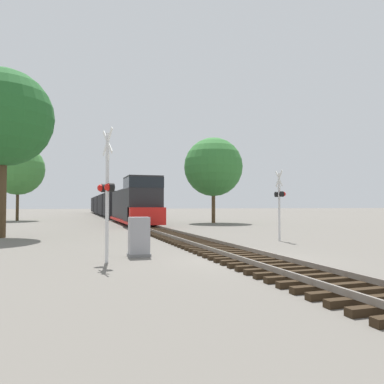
{
  "coord_description": "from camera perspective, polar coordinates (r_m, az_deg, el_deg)",
  "views": [
    {
      "loc": [
        -5.96,
        -12.45,
        1.99
      ],
      "look_at": [
        0.67,
        8.5,
        2.77
      ],
      "focal_mm": 35.0,
      "sensor_mm": 36.0,
      "label": 1
    }
  ],
  "objects": [
    {
      "name": "ground_plane",
      "position": [
        13.95,
        8.05,
        -10.21
      ],
      "size": [
        400.0,
        400.0,
        0.0
      ],
      "primitive_type": "plane",
      "color": "#666059"
    },
    {
      "name": "rail_track_bed",
      "position": [
        13.93,
        8.05,
        -9.66
      ],
      "size": [
        2.6,
        160.0,
        0.31
      ],
      "color": "black",
      "rests_on": "ground"
    },
    {
      "name": "freight_train",
      "position": [
        67.91,
        -12.55,
        -1.94
      ],
      "size": [
        3.08,
        74.97,
        4.58
      ],
      "color": "#232326",
      "rests_on": "ground"
    },
    {
      "name": "crossing_signal_near",
      "position": [
        13.35,
        -12.9,
        0.42
      ],
      "size": [
        0.54,
        1.01,
        4.68
      ],
      "rotation": [
        0.0,
        0.0,
        -1.3
      ],
      "color": "silver",
      "rests_on": "ground"
    },
    {
      "name": "crossing_signal_far",
      "position": [
        21.38,
        13.21,
        -0.95
      ],
      "size": [
        0.43,
        1.01,
        3.94
      ],
      "rotation": [
        0.0,
        0.0,
        1.44
      ],
      "color": "silver",
      "rests_on": "ground"
    },
    {
      "name": "relay_cabinet",
      "position": [
        14.73,
        -8.08,
        -6.82
      ],
      "size": [
        0.86,
        0.61,
        1.53
      ],
      "color": "slate",
      "rests_on": "ground"
    },
    {
      "name": "tree_far_right",
      "position": [
        26.27,
        -26.82,
        10.06
      ],
      "size": [
        6.02,
        6.02,
        10.43
      ],
      "color": "#473521",
      "rests_on": "ground"
    },
    {
      "name": "tree_mid_background",
      "position": [
        42.14,
        3.27,
        3.82
      ],
      "size": [
        6.57,
        6.57,
        9.57
      ],
      "color": "brown",
      "rests_on": "ground"
    },
    {
      "name": "tree_deep_background",
      "position": [
        53.16,
        -25.0,
        3.16
      ],
      "size": [
        6.62,
        6.62,
        9.94
      ],
      "color": "#473521",
      "rests_on": "ground"
    }
  ]
}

